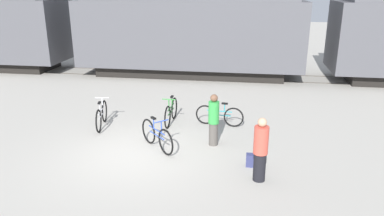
% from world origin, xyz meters
% --- Properties ---
extents(ground_plane, '(80.00, 80.00, 0.00)m').
position_xyz_m(ground_plane, '(0.00, 0.00, 0.00)').
color(ground_plane, '#A8A399').
extents(freight_train, '(36.41, 3.13, 5.28)m').
position_xyz_m(freight_train, '(0.00, 9.68, 2.74)').
color(freight_train, black).
rests_on(freight_train, ground_plane).
extents(rail_near, '(48.41, 0.07, 0.01)m').
position_xyz_m(rail_near, '(0.00, 8.97, 0.01)').
color(rail_near, '#4C4238').
rests_on(rail_near, ground_plane).
extents(rail_far, '(48.41, 0.07, 0.01)m').
position_xyz_m(rail_far, '(0.00, 10.40, 0.01)').
color(rail_far, '#4C4238').
rests_on(rail_far, ground_plane).
extents(bicycle_blue, '(1.25, 1.29, 0.95)m').
position_xyz_m(bicycle_blue, '(0.51, 0.42, 0.40)').
color(bicycle_blue, black).
rests_on(bicycle_blue, ground_plane).
extents(bicycle_teal, '(1.64, 0.46, 0.84)m').
position_xyz_m(bicycle_teal, '(2.14, 2.57, 0.36)').
color(bicycle_teal, black).
rests_on(bicycle_teal, ground_plane).
extents(bicycle_silver, '(0.47, 1.73, 0.95)m').
position_xyz_m(bicycle_silver, '(-1.74, 1.86, 0.40)').
color(bicycle_silver, black).
rests_on(bicycle_silver, ground_plane).
extents(bicycle_green, '(0.46, 1.72, 0.95)m').
position_xyz_m(bicycle_green, '(0.48, 2.54, 0.40)').
color(bicycle_green, black).
rests_on(bicycle_green, ground_plane).
extents(person_in_green, '(0.31, 0.31, 1.57)m').
position_xyz_m(person_in_green, '(2.09, 0.95, 0.79)').
color(person_in_green, '#514C47').
rests_on(person_in_green, ground_plane).
extents(person_in_red, '(0.35, 0.35, 1.62)m').
position_xyz_m(person_in_red, '(3.41, -0.99, 0.81)').
color(person_in_red, black).
rests_on(person_in_red, ground_plane).
extents(backpack, '(0.28, 0.20, 0.34)m').
position_xyz_m(backpack, '(3.22, -0.28, 0.17)').
color(backpack, navy).
rests_on(backpack, ground_plane).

